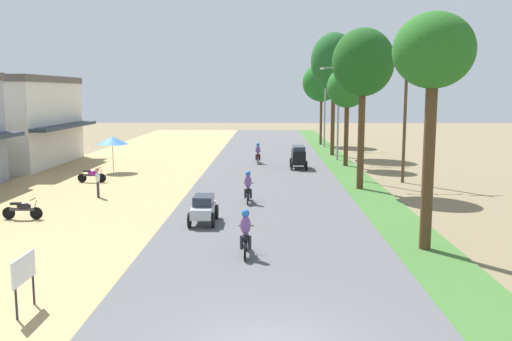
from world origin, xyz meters
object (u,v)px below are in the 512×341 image
median_tree_fifth (322,83)px  streetlamp_near (360,108)px  median_tree_fourth (334,62)px  streetlamp_far (325,100)px  median_tree_second (363,64)px  motorbike_ahead_second (246,234)px  motorbike_ahead_third (248,188)px  street_signboard (24,273)px  parked_motorbike_second (23,209)px  car_sedan_silver (204,208)px  car_van_black (298,156)px  motorbike_ahead_fourth (258,154)px  median_tree_third (347,88)px  streetlamp_mid (338,106)px  utility_pole_near (405,114)px  parked_motorbike_third (92,175)px  pedestrian_on_shoulder (98,181)px  vendor_umbrella (112,140)px  median_tree_nearest (433,56)px

median_tree_fifth → streetlamp_near: size_ratio=1.08×
median_tree_fourth → streetlamp_far: bearing=89.9°
median_tree_second → streetlamp_far: (0.39, 24.32, -2.39)m
motorbike_ahead_second → motorbike_ahead_third: same height
median_tree_fifth → street_signboard: bearing=-104.7°
parked_motorbike_second → car_sedan_silver: (8.13, -0.53, 0.19)m
median_tree_second → streetlamp_far: median_tree_second is taller
median_tree_second → car_van_black: median_tree_second is taller
streetlamp_far → motorbike_ahead_fourth: (-6.59, -13.22, -4.04)m
median_tree_fifth → motorbike_ahead_fourth: size_ratio=4.82×
median_tree_second → motorbike_ahead_third: 10.07m
median_tree_third → motorbike_ahead_second: median_tree_third is taller
streetlamp_mid → parked_motorbike_second: bearing=-127.4°
median_tree_fifth → utility_pole_near: (2.84, -24.56, -2.34)m
parked_motorbike_third → car_sedan_silver: (8.26, -10.56, 0.19)m
motorbike_ahead_fourth → median_tree_second: bearing=-60.8°
median_tree_second → car_sedan_silver: 13.62m
parked_motorbike_third → motorbike_ahead_third: (10.03, -6.21, 0.30)m
parked_motorbike_third → pedestrian_on_shoulder: size_ratio=1.11×
parked_motorbike_second → median_tree_third: (16.88, 18.19, 5.42)m
median_tree_third → streetlamp_mid: bearing=92.9°
car_sedan_silver → car_van_black: 17.75m
median_tree_third → motorbike_ahead_fourth: 8.56m
median_tree_second → car_van_black: 10.88m
vendor_umbrella → streetlamp_far: streetlamp_far is taller
median_tree_fourth → median_tree_fifth: median_tree_fourth is taller
vendor_umbrella → streetlamp_mid: (16.78, 7.29, 2.22)m
median_tree_second → car_van_black: (-3.15, 8.31, -6.26)m
pedestrian_on_shoulder → median_tree_third: median_tree_third is taller
median_tree_nearest → vendor_umbrella: bearing=131.7°
median_tree_second → streetlamp_near: bearing=82.6°
motorbike_ahead_fourth → vendor_umbrella: bearing=-155.1°
streetlamp_near → motorbike_ahead_third: bearing=-132.6°
street_signboard → parked_motorbike_second: bearing=114.6°
parked_motorbike_second → utility_pole_near: bearing=29.0°
pedestrian_on_shoulder → streetlamp_near: (14.94, 6.05, 3.73)m
streetlamp_far → motorbike_ahead_fourth: streetlamp_far is taller
median_tree_third → motorbike_ahead_fourth: bearing=170.9°
pedestrian_on_shoulder → streetlamp_near: 16.54m
streetlamp_mid → median_tree_fifth: bearing=90.4°
parked_motorbike_third → streetlamp_far: bearing=53.2°
parked_motorbike_third → median_tree_second: 17.86m
streetlamp_near → motorbike_ahead_second: (-6.56, -16.45, -3.84)m
motorbike_ahead_second → street_signboard: bearing=-138.1°
utility_pole_near → motorbike_ahead_fourth: 13.11m
median_tree_third → median_tree_nearest: bearing=-90.7°
median_tree_nearest → motorbike_ahead_fourth: (-6.49, 23.46, -6.06)m
car_sedan_silver → motorbike_ahead_second: (2.01, -4.72, 0.11)m
median_tree_fifth → motorbike_ahead_fourth: median_tree_fifth is taller
parked_motorbike_second → parked_motorbike_third: same height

